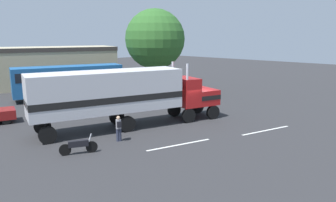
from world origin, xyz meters
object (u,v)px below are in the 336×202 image
object	(u,v)px
parked_bus	(69,79)
tree_right	(155,39)
semi_truck	(123,93)
person_bystander	(119,127)
motorcycle	(79,146)

from	to	relation	value
parked_bus	tree_right	distance (m)	10.18
semi_truck	tree_right	size ratio (longest dim) A/B	1.51
person_bystander	motorcycle	world-z (taller)	person_bystander
person_bystander	parked_bus	distance (m)	16.00
tree_right	parked_bus	bearing A→B (deg)	149.36
parked_bus	tree_right	bearing A→B (deg)	-30.64
tree_right	person_bystander	bearing A→B (deg)	-142.35
person_bystander	parked_bus	bearing A→B (deg)	70.60
motorcycle	tree_right	distance (m)	20.12
motorcycle	tree_right	size ratio (longest dim) A/B	0.20
parked_bus	motorcycle	bearing A→B (deg)	-118.50
motorcycle	semi_truck	bearing A→B (deg)	24.45
person_bystander	tree_right	distance (m)	17.63
person_bystander	tree_right	bearing A→B (deg)	37.65
person_bystander	tree_right	world-z (taller)	tree_right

